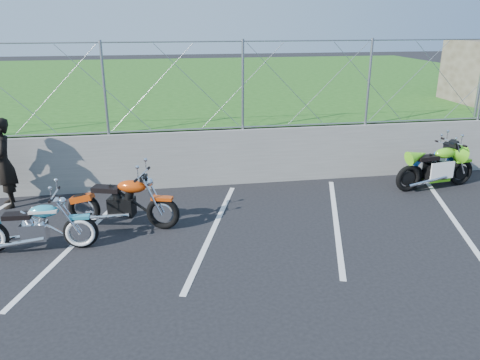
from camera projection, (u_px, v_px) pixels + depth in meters
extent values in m
plane|color=black|center=(221.00, 255.00, 7.79)|extent=(90.00, 90.00, 0.00)
cube|color=slate|center=(200.00, 158.00, 10.83)|extent=(30.00, 0.22, 1.30)
cube|color=#205115|center=(179.00, 93.00, 20.13)|extent=(30.00, 20.00, 1.30)
cylinder|color=gray|center=(197.00, 42.00, 9.97)|extent=(28.00, 0.03, 0.03)
cylinder|color=gray|center=(199.00, 129.00, 10.60)|extent=(28.00, 0.03, 0.03)
cube|color=silver|center=(80.00, 239.00, 8.33)|extent=(1.49, 4.31, 0.01)
cube|color=silver|center=(213.00, 229.00, 8.72)|extent=(1.49, 4.31, 0.01)
cube|color=silver|center=(336.00, 220.00, 9.10)|extent=(1.49, 4.31, 0.01)
cube|color=silver|center=(448.00, 212.00, 9.49)|extent=(1.49, 4.31, 0.01)
torus|color=black|center=(81.00, 232.00, 7.93)|extent=(0.59, 0.12, 0.59)
cube|color=silver|center=(35.00, 231.00, 7.81)|extent=(0.42, 0.27, 0.30)
ellipsoid|color=teal|center=(44.00, 211.00, 7.72)|extent=(0.48, 0.24, 0.21)
cube|color=black|center=(17.00, 216.00, 7.69)|extent=(0.45, 0.23, 0.08)
cube|color=teal|center=(79.00, 217.00, 7.84)|extent=(0.34, 0.15, 0.05)
cylinder|color=silver|center=(54.00, 194.00, 7.65)|extent=(0.05, 0.64, 0.02)
torus|color=black|center=(84.00, 209.00, 8.82)|extent=(0.64, 0.30, 0.63)
torus|color=black|center=(163.00, 213.00, 8.64)|extent=(0.64, 0.30, 0.63)
cube|color=black|center=(122.00, 206.00, 8.70)|extent=(0.53, 0.41, 0.35)
ellipsoid|color=#BE3C0B|center=(132.00, 186.00, 8.54)|extent=(0.59, 0.40, 0.24)
cube|color=black|center=(107.00, 189.00, 8.62)|extent=(0.56, 0.39, 0.09)
cube|color=#BE3C0B|center=(162.00, 198.00, 8.54)|extent=(0.42, 0.26, 0.06)
cylinder|color=silver|center=(142.00, 174.00, 8.43)|extent=(0.25, 0.71, 0.03)
torus|color=black|center=(408.00, 178.00, 10.52)|extent=(0.63, 0.20, 0.62)
torus|color=black|center=(461.00, 172.00, 10.94)|extent=(0.63, 0.20, 0.62)
cube|color=black|center=(435.00, 171.00, 10.69)|extent=(0.51, 0.35, 0.35)
ellipsoid|color=#68DD1B|center=(446.00, 153.00, 10.62)|extent=(0.57, 0.32, 0.24)
cube|color=black|center=(427.00, 158.00, 10.51)|extent=(0.54, 0.31, 0.09)
cube|color=#68DD1B|center=(463.00, 161.00, 10.85)|extent=(0.41, 0.21, 0.06)
cylinder|color=silver|center=(454.00, 142.00, 10.59)|extent=(0.13, 0.74, 0.03)
torus|color=black|center=(414.00, 177.00, 10.71)|extent=(0.55, 0.26, 0.54)
torus|color=black|center=(452.00, 169.00, 11.27)|extent=(0.55, 0.26, 0.54)
cube|color=black|center=(433.00, 170.00, 10.95)|extent=(0.47, 0.37, 0.31)
ellipsoid|color=blue|center=(442.00, 154.00, 10.92)|extent=(0.52, 0.36, 0.21)
cube|color=black|center=(428.00, 159.00, 10.75)|extent=(0.50, 0.34, 0.08)
cube|color=blue|center=(454.00, 159.00, 11.19)|extent=(0.37, 0.23, 0.05)
cylinder|color=silver|center=(448.00, 144.00, 10.92)|extent=(0.22, 0.63, 0.03)
imported|color=black|center=(3.00, 163.00, 9.51)|extent=(0.63, 0.78, 1.86)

